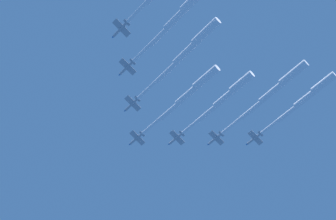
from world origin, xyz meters
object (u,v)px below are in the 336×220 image
Objects in this scene: jet_port_mid at (176,18)px; jet_starboard_mid at (273,91)px; jet_lead at (188,94)px; jet_port_inner at (186,52)px; jet_starboard_outer at (305,98)px; jet_starboard_inner at (224,98)px.

jet_starboard_mid is (-42.02, -36.91, 0.52)m from jet_port_mid.
jet_port_mid is (3.91, 35.73, 0.86)m from jet_lead.
jet_starboard_mid is at bearing -150.34° from jet_port_inner.
jet_starboard_outer reaches higher than jet_lead.
jet_starboard_inner is 1.03× the size of jet_starboard_outer.
jet_starboard_inner reaches higher than jet_lead.
jet_port_mid is at bearing 75.69° from jet_port_inner.
jet_lead is 1.09× the size of jet_starboard_inner.
jet_port_inner is 1.13× the size of jet_starboard_outer.
jet_port_inner is 59.76m from jet_starboard_outer.
jet_starboard_outer is (-57.29, -41.96, 1.33)m from jet_port_mid.
jet_lead is 1.12× the size of jet_starboard_outer.
jet_starboard_mid reaches higher than jet_port_mid.
jet_port_inner is 1.10× the size of jet_starboard_inner.
jet_port_mid is (20.37, 39.01, -0.04)m from jet_starboard_inner.
jet_starboard_mid is at bearing 174.47° from jet_starboard_inner.
jet_starboard_outer reaches higher than jet_port_mid.
jet_starboard_mid reaches higher than jet_port_inner.
jet_starboard_outer is (-53.37, -6.23, 2.19)m from jet_lead.
jet_starboard_mid is (-38.15, -21.72, 0.46)m from jet_port_inner.
jet_starboard_inner reaches higher than jet_port_mid.
jet_starboard_outer is at bearing -143.78° from jet_port_mid.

